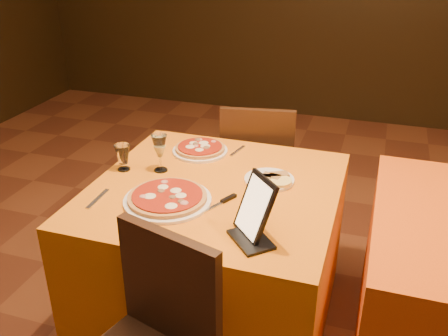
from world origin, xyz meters
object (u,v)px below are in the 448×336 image
(chair_main_far, at_px, (258,169))
(pizza_near, at_px, (167,199))
(water_glass, at_px, (123,158))
(wine_glass, at_px, (160,153))
(main_table, at_px, (216,254))
(tablet, at_px, (255,207))
(pizza_far, at_px, (200,149))

(chair_main_far, xyz_separation_m, pizza_near, (-0.15, -1.02, 0.31))
(chair_main_far, bearing_deg, water_glass, 49.81)
(chair_main_far, relative_size, wine_glass, 4.79)
(main_table, xyz_separation_m, chair_main_far, (-0.00, 0.82, 0.08))
(tablet, bearing_deg, main_table, 177.26)
(pizza_far, height_order, water_glass, water_glass)
(pizza_far, bearing_deg, water_glass, -131.79)
(main_table, relative_size, wine_glass, 5.79)
(main_table, distance_m, tablet, 0.65)
(main_table, bearing_deg, wine_glass, 166.40)
(pizza_near, height_order, water_glass, water_glass)
(wine_glass, bearing_deg, water_glass, -164.85)
(pizza_near, bearing_deg, pizza_far, 95.38)
(chair_main_far, bearing_deg, pizza_far, 58.51)
(main_table, bearing_deg, pizza_far, 120.49)
(wine_glass, distance_m, tablet, 0.69)
(chair_main_far, bearing_deg, tablet, 93.88)
(main_table, distance_m, pizza_near, 0.46)
(pizza_far, distance_m, wine_glass, 0.29)
(main_table, xyz_separation_m, pizza_near, (-0.15, -0.19, 0.39))
(chair_main_far, distance_m, pizza_near, 1.07)
(chair_main_far, height_order, pizza_far, chair_main_far)
(pizza_near, distance_m, tablet, 0.45)
(wine_glass, xyz_separation_m, water_glass, (-0.17, -0.05, -0.03))
(chair_main_far, bearing_deg, pizza_near, 72.31)
(wine_glass, bearing_deg, pizza_far, 68.58)
(pizza_near, height_order, tablet, tablet)
(tablet, bearing_deg, pizza_near, -149.65)
(chair_main_far, relative_size, pizza_near, 2.41)
(chair_main_far, height_order, water_glass, chair_main_far)
(pizza_far, bearing_deg, wine_glass, -111.42)
(pizza_far, bearing_deg, pizza_near, -84.62)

